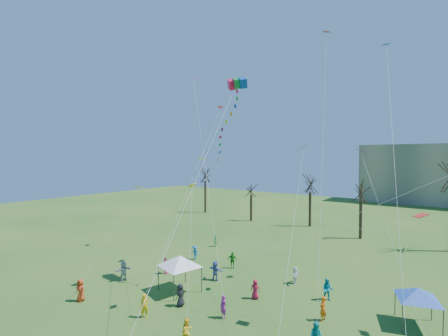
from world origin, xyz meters
The scene contains 6 objects.
bare_tree_row centered at (2.70, 36.32, 7.22)m, with size 68.40×9.32×12.17m.
big_box_kite centered at (-4.13, 9.55, 13.75)m, with size 2.64×8.07×21.31m.
canopy_tent_white centered at (-6.83, 6.33, 2.69)m, with size 4.08×4.08×3.17m.
canopy_tent_blue centered at (10.50, 12.09, 2.30)m, with size 3.45×3.45×2.72m.
festival_crowd centered at (-0.91, 7.01, 0.88)m, with size 26.72×19.78×1.85m.
small_kites_aloft centered at (0.15, 11.05, 13.42)m, with size 29.92×17.49×33.29m.
Camera 1 is at (12.31, -13.08, 11.78)m, focal length 25.00 mm.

